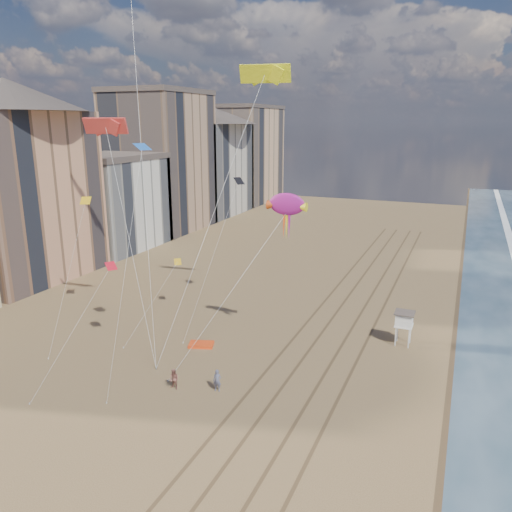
# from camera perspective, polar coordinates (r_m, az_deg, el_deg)

# --- Properties ---
(wet_sand) EXTENTS (260.00, 260.00, 0.00)m
(wet_sand) POSITION_cam_1_polar(r_m,az_deg,el_deg) (62.97, 25.75, -7.49)
(wet_sand) COLOR #42301E
(wet_sand) RESTS_ON ground
(tracks) EXTENTS (7.68, 120.00, 0.01)m
(tracks) POSITION_cam_1_polar(r_m,az_deg,el_deg) (54.91, 8.56, -9.35)
(tracks) COLOR brown
(tracks) RESTS_ON ground
(buildings) EXTENTS (34.72, 131.35, 29.00)m
(buildings) POSITION_cam_1_polar(r_m,az_deg,el_deg) (103.89, -12.64, 9.79)
(buildings) COLOR #C6B284
(buildings) RESTS_ON ground
(lifeguard_stand) EXTENTS (2.00, 2.00, 3.61)m
(lifeguard_stand) POSITION_cam_1_polar(r_m,az_deg,el_deg) (54.19, 16.58, -7.00)
(lifeguard_stand) COLOR silver
(lifeguard_stand) RESTS_ON ground
(grounded_kite) EXTENTS (2.91, 2.33, 0.29)m
(grounded_kite) POSITION_cam_1_polar(r_m,az_deg,el_deg) (53.03, -6.28, -10.03)
(grounded_kite) COLOR #FF4515
(grounded_kite) RESTS_ON ground
(show_kite) EXTENTS (5.74, 5.59, 18.98)m
(show_kite) POSITION_cam_1_polar(r_m,az_deg,el_deg) (47.56, 3.53, 5.88)
(show_kite) COLOR #961778
(show_kite) RESTS_ON ground
(kite_flyer_a) EXTENTS (0.79, 0.60, 1.97)m
(kite_flyer_a) POSITION_cam_1_polar(r_m,az_deg,el_deg) (44.50, -4.45, -14.00)
(kite_flyer_a) COLOR slate
(kite_flyer_a) RESTS_ON ground
(kite_flyer_b) EXTENTS (0.99, 0.81, 1.87)m
(kite_flyer_b) POSITION_cam_1_polar(r_m,az_deg,el_deg) (45.25, -9.34, -13.72)
(kite_flyer_b) COLOR #95594C
(kite_flyer_b) RESTS_ON ground
(parafoils) EXTENTS (18.06, 11.87, 16.24)m
(parafoils) POSITION_cam_1_polar(r_m,az_deg,el_deg) (55.22, -9.95, 23.05)
(parafoils) COLOR black
(parafoils) RESTS_ON ground
(small_kites) EXTENTS (15.75, 18.12, 14.82)m
(small_kites) POSITION_cam_1_polar(r_m,az_deg,el_deg) (52.68, -12.11, 5.48)
(small_kites) COLOR black
(small_kites) RESTS_ON ground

